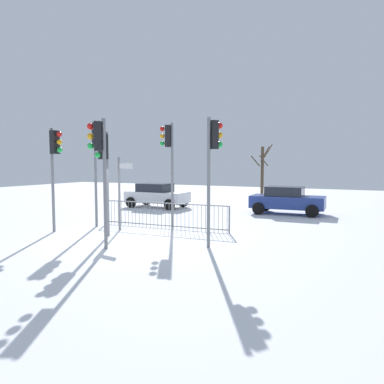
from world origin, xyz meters
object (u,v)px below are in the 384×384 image
object	(u,v)px
traffic_light_foreground_right	(104,160)
car_blue_trailing	(287,200)
bare_tree_left	(262,170)
traffic_light_rear_right	(213,153)
traffic_light_mid_left	(55,156)
direction_sign_post	(120,189)
car_white_near	(157,195)
traffic_light_rear_left	(99,154)
traffic_light_mid_right	(96,149)
traffic_light_foreground_left	(169,151)

from	to	relation	value
traffic_light_foreground_right	car_blue_trailing	world-z (taller)	traffic_light_foreground_right
traffic_light_foreground_right	bare_tree_left	distance (m)	17.03
traffic_light_rear_right	bare_tree_left	distance (m)	17.01
car_blue_trailing	traffic_light_mid_left	bearing A→B (deg)	-129.53
direction_sign_post	bare_tree_left	size ratio (longest dim) A/B	0.71
traffic_light_mid_left	direction_sign_post	bearing A→B (deg)	124.57
traffic_light_rear_right	direction_sign_post	bearing A→B (deg)	-160.87
traffic_light_foreground_right	car_white_near	size ratio (longest dim) A/B	1.01
traffic_light_rear_left	direction_sign_post	distance (m)	3.51
traffic_light_rear_left	car_blue_trailing	bearing A→B (deg)	-48.07
traffic_light_mid_right	traffic_light_rear_left	size ratio (longest dim) A/B	1.10
traffic_light_rear_left	traffic_light_mid_left	bearing A→B (deg)	37.53
traffic_light_rear_right	car_blue_trailing	distance (m)	9.16
traffic_light_foreground_right	traffic_light_foreground_left	size ratio (longest dim) A/B	0.88
traffic_light_foreground_right	traffic_light_rear_right	xyz separation A→B (m)	(4.18, 0.26, 0.22)
car_white_near	traffic_light_foreground_left	bearing A→B (deg)	-53.96
traffic_light_mid_right	direction_sign_post	size ratio (longest dim) A/B	1.52
traffic_light_foreground_right	traffic_light_rear_right	bearing A→B (deg)	-165.56
traffic_light_mid_right	traffic_light_foreground_left	world-z (taller)	traffic_light_mid_right
traffic_light_rear_right	traffic_light_mid_right	bearing A→B (deg)	-159.55
traffic_light_mid_right	car_white_near	xyz separation A→B (m)	(-1.45, 7.04, -2.52)
car_white_near	traffic_light_foreground_right	bearing A→B (deg)	-70.17
car_white_near	bare_tree_left	bearing A→B (deg)	62.96
traffic_light_foreground_right	direction_sign_post	xyz separation A→B (m)	(-0.30, 1.34, -1.16)
traffic_light_foreground_right	traffic_light_rear_right	world-z (taller)	traffic_light_rear_right
traffic_light_mid_left	car_blue_trailing	world-z (taller)	traffic_light_mid_left
traffic_light_foreground_right	direction_sign_post	distance (m)	1.80
traffic_light_foreground_right	bare_tree_left	size ratio (longest dim) A/B	0.93
traffic_light_foreground_left	bare_tree_left	size ratio (longest dim) A/B	1.06
traffic_light_foreground_right	traffic_light_rear_right	size ratio (longest dim) A/B	0.93
traffic_light_rear_left	traffic_light_mid_left	xyz separation A→B (m)	(-3.46, 1.45, -0.02)
traffic_light_foreground_right	traffic_light_mid_right	bearing A→B (deg)	-31.81
car_white_near	bare_tree_left	size ratio (longest dim) A/B	0.92
traffic_light_mid_left	traffic_light_rear_right	bearing A→B (deg)	91.91
traffic_light_rear_left	car_white_near	xyz separation A→B (m)	(-4.26, 10.13, -2.23)
traffic_light_foreground_right	car_white_near	bearing A→B (deg)	-59.18
traffic_light_rear_right	traffic_light_rear_left	bearing A→B (deg)	-116.25
traffic_light_rear_left	traffic_light_mid_left	size ratio (longest dim) A/B	1.01
traffic_light_foreground_right	car_blue_trailing	size ratio (longest dim) A/B	0.99
bare_tree_left	car_blue_trailing	bearing A→B (deg)	-65.81
traffic_light_foreground_right	traffic_light_mid_left	xyz separation A→B (m)	(-2.30, -0.12, 0.16)
traffic_light_foreground_left	direction_sign_post	xyz separation A→B (m)	(-1.41, -1.46, -1.55)
traffic_light_mid_left	traffic_light_rear_right	size ratio (longest dim) A/B	0.98
traffic_light_foreground_left	car_blue_trailing	size ratio (longest dim) A/B	1.13
traffic_light_mid_right	car_blue_trailing	bearing A→B (deg)	166.92
traffic_light_foreground_right	traffic_light_foreground_left	distance (m)	3.03
traffic_light_rear_right	car_blue_trailing	world-z (taller)	traffic_light_rear_right
traffic_light_foreground_left	traffic_light_rear_right	bearing A→B (deg)	-149.75
traffic_light_foreground_left	traffic_light_mid_right	bearing A→B (deg)	94.47
traffic_light_foreground_left	car_white_near	xyz separation A→B (m)	(-4.21, 5.77, -2.44)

